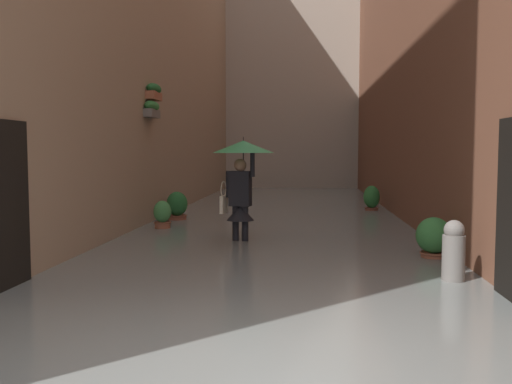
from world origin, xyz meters
name	(u,v)px	position (x,y,z in m)	size (l,w,h in m)	color
ground_plane	(281,222)	(0.00, -10.19, 0.00)	(60.00, 60.00, 0.00)	slate
flood_water	(281,218)	(0.00, -10.19, 0.11)	(6.59, 26.38, 0.21)	slate
building_facade_far	(292,83)	(0.00, -21.28, 4.90)	(9.39, 1.80, 9.80)	#A89989
person_wading	(242,169)	(0.51, -5.88, 1.51)	(1.11, 1.11, 2.09)	black
potted_plant_near_left	(372,200)	(-2.44, -11.35, 0.48)	(0.44, 0.44, 0.89)	brown
potted_plant_mid_right	(177,209)	(2.41, -8.85, 0.46)	(0.50, 0.50, 0.87)	brown
potted_plant_near_right	(162,218)	(2.38, -7.39, 0.42)	(0.37, 0.37, 0.79)	#9E563D
potted_plant_far_left	(434,241)	(-2.59, -4.59, 0.46)	(0.53, 0.53, 0.83)	#9E563D
mooring_bollard	(453,259)	(-2.48, -3.03, 0.49)	(0.28, 0.28, 0.98)	slate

